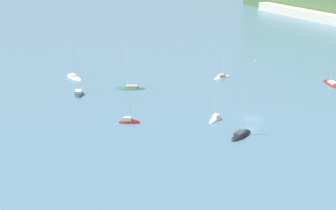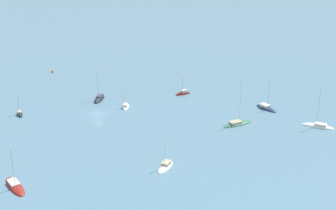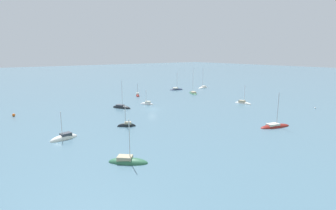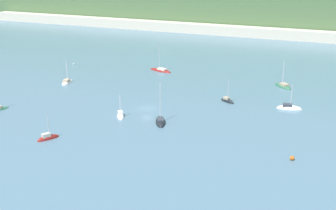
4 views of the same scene
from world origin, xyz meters
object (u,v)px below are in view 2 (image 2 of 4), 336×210
Objects in this scene: sailboat_10 at (266,108)px; sailboat_13 at (318,127)px; sailboat_3 at (237,124)px; mooring_buoy_0 at (53,71)px; sailboat_7 at (126,107)px; sailboat_2 at (99,99)px; sailboat_5 at (183,94)px; sailboat_11 at (165,167)px; sailboat_8 at (20,114)px; sailboat_4 at (15,187)px.

sailboat_10 is 15.58m from sailboat_13.
sailboat_3 reaches higher than mooring_buoy_0.
sailboat_7 is 7.19× the size of mooring_buoy_0.
sailboat_2 is at bearing 127.27° from sailboat_3.
sailboat_5 is at bearing -155.19° from sailboat_10.
sailboat_13 is (-46.34, -19.06, -0.01)m from sailboat_7.
sailboat_10 is 1.28× the size of sailboat_11.
mooring_buoy_0 is at bearing -23.19° from sailboat_8.
sailboat_3 is 1.32× the size of sailboat_4.
sailboat_5 is 0.67× the size of sailboat_10.
sailboat_3 is at bearing 164.72° from sailboat_11.
sailboat_3 is at bearing 75.66° from sailboat_2.
sailboat_4 is at bearing 159.20° from sailboat_7.
sailboat_7 is 40.38m from mooring_buoy_0.
sailboat_8 is (18.99, 20.34, -0.01)m from sailboat_7.
sailboat_13 is 13.27× the size of mooring_buoy_0.
sailboat_2 is 1.41× the size of sailboat_11.
sailboat_11 is (2.92, 41.23, -0.00)m from sailboat_10.
sailboat_5 is at bearing 93.57° from sailboat_3.
sailboat_3 reaches higher than sailboat_13.
sailboat_7 reaches higher than mooring_buoy_0.
sailboat_4 is 1.49× the size of sailboat_8.
sailboat_3 is 56.55m from sailboat_8.
sailboat_13 is (-16.69, -10.57, -0.03)m from sailboat_3.
sailboat_4 is at bearing -50.71° from sailboat_11.
sailboat_3 is at bearing -107.25° from sailboat_7.
sailboat_5 is at bearing -10.82° from sailboat_13.
sailboat_4 is (-19.31, 42.61, -0.00)m from sailboat_2.
sailboat_8 is at bearing 125.80° from mooring_buoy_0.
sailboat_8 reaches higher than sailboat_5.
sailboat_2 reaches higher than mooring_buoy_0.
sailboat_2 is at bearing -137.18° from sailboat_10.
sailboat_2 is 1.69× the size of sailboat_7.
sailboat_7 is at bearing -102.04° from sailboat_8.
sailboat_4 is 29.93m from sailboat_11.
mooring_buoy_0 is at bearing -5.84° from sailboat_13.
sailboat_2 reaches higher than sailboat_8.
sailboat_10 is 0.83× the size of sailboat_13.
sailboat_3 is (-39.56, -8.59, 0.05)m from sailboat_2.
sailboat_11 is at bearing 36.58° from sailboat_2.
sailboat_10 is at bearing -23.60° from sailboat_13.
sailboat_4 is at bearing -2.20° from sailboat_2.
sailboat_10 reaches higher than mooring_buoy_0.
sailboat_4 is 36.16m from sailboat_8.
sailboat_4 is 1.01× the size of sailboat_10.
sailboat_5 is at bearing -161.93° from sailboat_11.
mooring_buoy_0 is at bearing -124.19° from sailboat_11.
sailboat_5 is at bearing 110.08° from sailboat_2.
sailboat_5 reaches higher than sailboat_7.
sailboat_11 is at bearing -158.18° from sailboat_3.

